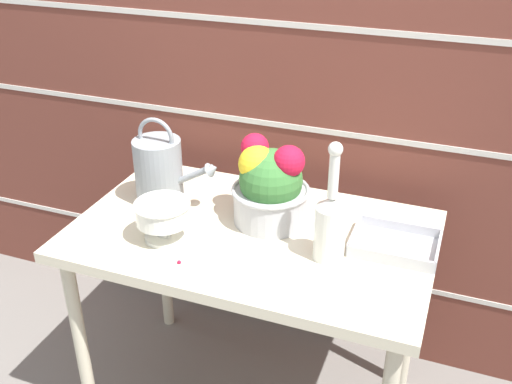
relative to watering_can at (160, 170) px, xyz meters
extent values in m
cube|color=brown|center=(0.36, 0.41, 0.24)|extent=(3.60, 0.08, 2.20)
cube|color=beige|center=(0.36, 0.37, -0.52)|extent=(3.53, 0.00, 0.02)
cube|color=beige|center=(0.36, 0.37, 0.06)|extent=(3.53, 0.00, 0.02)
cube|color=beige|center=(0.36, 0.37, 0.42)|extent=(3.53, 0.00, 0.02)
cube|color=beige|center=(0.36, -0.07, -0.13)|extent=(1.12, 0.68, 0.04)
cylinder|color=beige|center=(-0.14, -0.35, -0.50)|extent=(0.04, 0.04, 0.70)
cylinder|color=beige|center=(-0.14, 0.21, -0.50)|extent=(0.04, 0.04, 0.70)
cylinder|color=beige|center=(0.85, 0.21, -0.50)|extent=(0.04, 0.04, 0.70)
cylinder|color=gray|center=(0.00, 0.00, -0.01)|extent=(0.16, 0.16, 0.22)
cylinder|color=gray|center=(0.13, 0.00, 0.01)|extent=(0.14, 0.02, 0.09)
cone|color=gray|center=(0.20, 0.00, 0.04)|extent=(0.05, 0.05, 0.06)
torus|color=gray|center=(0.00, 0.00, 0.12)|extent=(0.13, 0.01, 0.13)
cylinder|color=silver|center=(0.12, -0.21, -0.11)|extent=(0.12, 0.12, 0.01)
cylinder|color=silver|center=(0.12, -0.21, -0.08)|extent=(0.04, 0.04, 0.05)
sphere|color=silver|center=(0.12, -0.21, -0.08)|extent=(0.05, 0.05, 0.05)
cylinder|color=silver|center=(0.12, -0.21, -0.03)|extent=(0.16, 0.16, 0.06)
torus|color=silver|center=(0.12, -0.21, 0.00)|extent=(0.17, 0.17, 0.01)
cylinder|color=#ADADB2|center=(0.39, 0.01, -0.06)|extent=(0.23, 0.23, 0.11)
torus|color=#ADADB2|center=(0.39, 0.01, -0.01)|extent=(0.25, 0.25, 0.01)
sphere|color=#387033|center=(0.39, 0.01, 0.03)|extent=(0.20, 0.20, 0.20)
sphere|color=yellow|center=(0.35, 0.00, 0.08)|extent=(0.12, 0.12, 0.12)
sphere|color=red|center=(0.32, 0.04, 0.12)|extent=(0.09, 0.09, 0.09)
sphere|color=red|center=(0.45, 0.00, 0.11)|extent=(0.10, 0.10, 0.10)
cylinder|color=silver|center=(0.61, -0.13, -0.03)|extent=(0.09, 0.09, 0.17)
cone|color=silver|center=(0.61, -0.13, 0.07)|extent=(0.09, 0.09, 0.03)
cylinder|color=silver|center=(0.61, -0.13, 0.15)|extent=(0.03, 0.03, 0.13)
sphere|color=silver|center=(0.61, -0.13, 0.23)|extent=(0.04, 0.04, 0.04)
cube|color=#B7B7BC|center=(0.79, -0.01, -0.11)|extent=(0.25, 0.19, 0.01)
cube|color=#B7B7BC|center=(0.79, -0.11, -0.10)|extent=(0.25, 0.01, 0.04)
cube|color=#B7B7BC|center=(0.79, 0.08, -0.10)|extent=(0.25, 0.01, 0.04)
cube|color=#B7B7BC|center=(0.66, -0.01, -0.10)|extent=(0.01, 0.19, 0.04)
cube|color=#B7B7BC|center=(0.91, -0.01, -0.10)|extent=(0.01, 0.19, 0.04)
sphere|color=red|center=(0.22, -0.31, -0.11)|extent=(0.01, 0.01, 0.01)
camera|label=1|loc=(0.93, -1.55, 0.87)|focal=42.00mm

